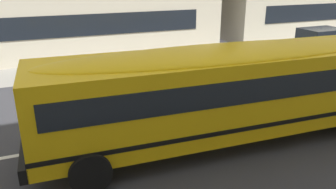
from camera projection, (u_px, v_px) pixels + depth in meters
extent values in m
plane|color=#38383D|center=(270.00, 110.00, 11.63)|extent=(400.00, 400.00, 0.00)
cube|color=gray|center=(180.00, 60.00, 18.25)|extent=(120.00, 3.00, 0.01)
cube|color=silver|center=(270.00, 110.00, 11.62)|extent=(110.00, 0.16, 0.01)
cube|color=yellow|center=(227.00, 90.00, 9.11)|extent=(10.33, 2.73, 2.05)
cube|color=black|center=(26.00, 151.00, 7.75)|extent=(0.28, 2.33, 0.34)
cube|color=black|center=(228.00, 77.00, 8.98)|extent=(9.71, 2.74, 0.60)
cube|color=black|center=(226.00, 111.00, 9.32)|extent=(10.35, 2.76, 0.11)
ellipsoid|color=yellow|center=(230.00, 53.00, 8.76)|extent=(9.91, 2.53, 0.34)
cylinder|color=black|center=(308.00, 95.00, 11.73)|extent=(0.94, 0.30, 0.93)
cylinder|color=black|center=(79.00, 128.00, 9.25)|extent=(0.94, 0.30, 0.93)
cylinder|color=black|center=(90.00, 173.00, 7.20)|extent=(0.94, 0.30, 0.93)
cube|color=#195B66|center=(322.00, 46.00, 18.40)|extent=(3.92, 1.76, 0.70)
cube|color=black|center=(322.00, 34.00, 18.12)|extent=(2.22, 1.59, 0.64)
cylinder|color=black|center=(326.00, 48.00, 19.73)|extent=(0.60, 0.19, 0.60)
cylinder|color=black|center=(291.00, 52.00, 18.78)|extent=(0.60, 0.19, 0.60)
cylinder|color=black|center=(315.00, 58.00, 17.31)|extent=(0.60, 0.19, 0.60)
cube|color=black|center=(34.00, 28.00, 16.36)|extent=(17.53, 0.04, 1.10)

